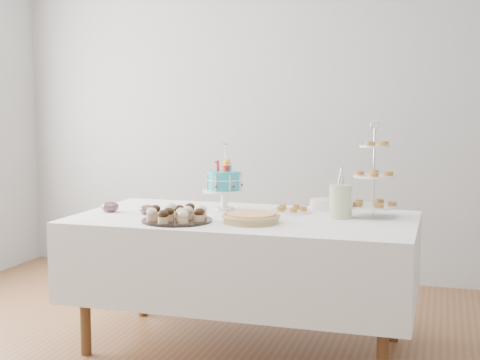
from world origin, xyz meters
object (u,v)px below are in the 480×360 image
(pie, at_px, (251,217))
(plate_stack, at_px, (323,204))
(tiered_stand, at_px, (374,177))
(birthday_cake, at_px, (224,192))
(cupcake_tray, at_px, (177,214))
(utensil_pitcher, at_px, (341,200))
(table, at_px, (244,256))
(pastry_plate, at_px, (291,210))
(jam_bowl_b, at_px, (148,210))
(jam_bowl_a, at_px, (110,207))

(pie, height_order, plate_stack, plate_stack)
(pie, bearing_deg, tiered_stand, 33.02)
(birthday_cake, distance_m, pie, 0.49)
(cupcake_tray, relative_size, utensil_pitcher, 1.34)
(birthday_cake, relative_size, tiered_stand, 0.73)
(table, xyz_separation_m, utensil_pitcher, (0.53, 0.11, 0.33))
(table, relative_size, tiered_stand, 3.52)
(table, bearing_deg, pastry_plate, 46.38)
(table, distance_m, tiered_stand, 0.86)
(cupcake_tray, relative_size, jam_bowl_b, 4.00)
(pie, distance_m, tiered_stand, 0.75)
(cupcake_tray, xyz_separation_m, pastry_plate, (0.52, 0.50, -0.03))
(table, relative_size, plate_stack, 11.98)
(pie, bearing_deg, pastry_plate, 72.71)
(jam_bowl_a, bearing_deg, tiered_stand, 10.74)
(pastry_plate, height_order, utensil_pitcher, utensil_pitcher)
(pastry_plate, bearing_deg, plate_stack, 46.53)
(cupcake_tray, relative_size, jam_bowl_a, 3.60)
(table, relative_size, jam_bowl_a, 18.01)
(table, xyz_separation_m, tiered_stand, (0.70, 0.22, 0.45))
(cupcake_tray, bearing_deg, plate_stack, 44.43)
(pastry_plate, bearing_deg, jam_bowl_b, -157.37)
(pie, bearing_deg, cupcake_tray, -167.40)
(cupcake_tray, bearing_deg, pastry_plate, 43.76)
(pastry_plate, distance_m, utensil_pitcher, 0.34)
(birthday_cake, relative_size, cupcake_tray, 1.04)
(plate_stack, bearing_deg, pastry_plate, -133.47)
(birthday_cake, xyz_separation_m, pie, (0.28, -0.39, -0.08))
(table, distance_m, utensil_pitcher, 0.63)
(tiered_stand, distance_m, jam_bowl_a, 1.55)
(birthday_cake, xyz_separation_m, plate_stack, (0.57, 0.19, -0.08))
(table, bearing_deg, jam_bowl_b, -170.55)
(cupcake_tray, bearing_deg, utensil_pitcher, 24.63)
(plate_stack, xyz_separation_m, pastry_plate, (-0.16, -0.17, -0.02))
(jam_bowl_a, bearing_deg, table, 5.07)
(pastry_plate, xyz_separation_m, jam_bowl_a, (-1.03, -0.30, 0.01))
(birthday_cake, height_order, jam_bowl_a, birthday_cake)
(pie, xyz_separation_m, utensil_pitcher, (0.44, 0.29, 0.07))
(cupcake_tray, bearing_deg, birthday_cake, 76.76)
(pastry_plate, height_order, jam_bowl_b, jam_bowl_b)
(tiered_stand, distance_m, pastry_plate, 0.52)
(plate_stack, bearing_deg, pie, -116.37)
(pastry_plate, bearing_deg, birthday_cake, -176.71)
(pastry_plate, bearing_deg, utensil_pitcher, -20.97)
(jam_bowl_b, xyz_separation_m, utensil_pitcher, (1.09, 0.21, 0.08))
(plate_stack, xyz_separation_m, jam_bowl_a, (-1.19, -0.47, -0.00))
(table, distance_m, pie, 0.33)
(plate_stack, height_order, utensil_pitcher, utensil_pitcher)
(pie, bearing_deg, plate_stack, 63.63)
(tiered_stand, bearing_deg, pie, -146.98)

